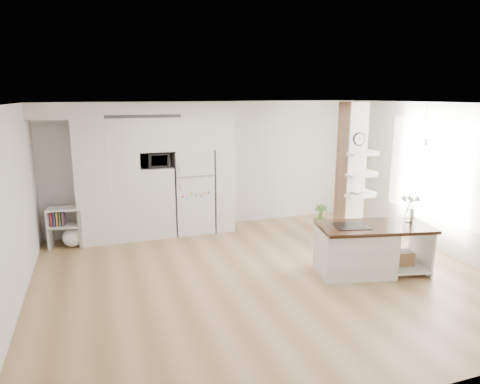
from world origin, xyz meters
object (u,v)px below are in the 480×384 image
object	(u,v)px
bookshelf	(69,230)
floor_plant_a	(391,231)
kitchen_island	(362,248)
refrigerator	(193,191)

from	to	relation	value
bookshelf	floor_plant_a	size ratio (longest dim) A/B	1.77
kitchen_island	floor_plant_a	distance (m)	1.84
floor_plant_a	refrigerator	bearing A→B (deg)	151.49
bookshelf	floor_plant_a	xyz separation A→B (m)	(5.97, -1.73, -0.12)
kitchen_island	refrigerator	bearing A→B (deg)	136.73
kitchen_island	bookshelf	world-z (taller)	kitchen_island
kitchen_island	bookshelf	distance (m)	5.34
bookshelf	kitchen_island	bearing A→B (deg)	-22.67
refrigerator	kitchen_island	size ratio (longest dim) A/B	0.92
refrigerator	kitchen_island	xyz separation A→B (m)	(2.08, -3.03, -0.45)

